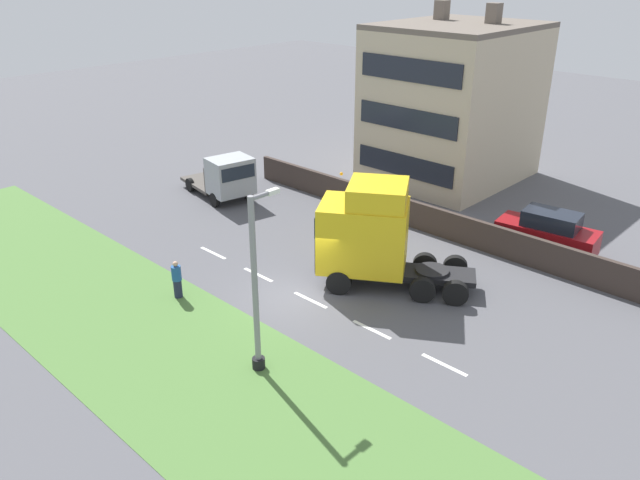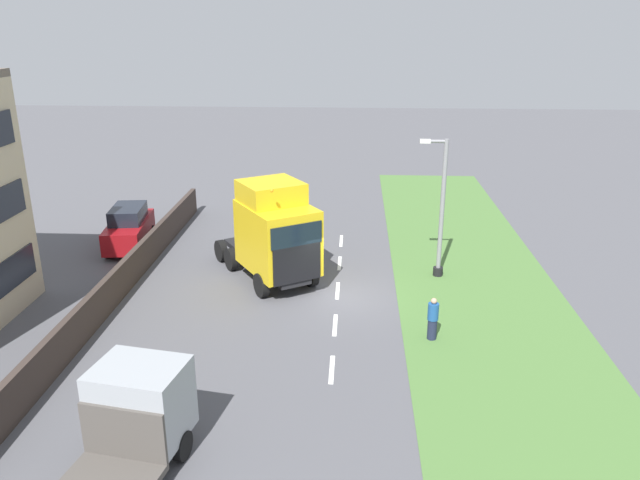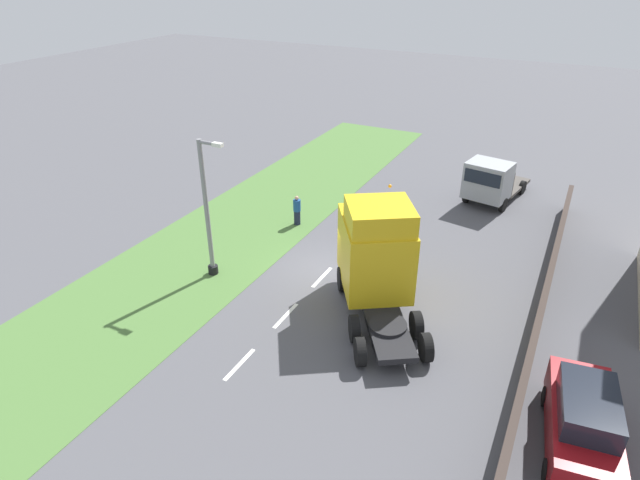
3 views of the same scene
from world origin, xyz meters
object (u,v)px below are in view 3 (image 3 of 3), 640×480
Objects in this scene: lorry_cab at (376,255)px; lamp_post at (209,219)px; parked_car at (583,422)px; pedestrian at (297,211)px; flatbed_truck at (490,181)px.

lamp_post is at bearing 156.65° from lorry_cab.
lamp_post reaches higher than lorry_cab.
pedestrian is at bearing 140.48° from parked_car.
pedestrian is (0.89, 6.02, -1.96)m from lamp_post.
flatbed_truck reaches higher than pedestrian.
flatbed_truck is 16.23m from lamp_post.
lorry_cab is at bearing 90.34° from flatbed_truck.
lorry_cab is at bearing 9.14° from lamp_post.
parked_car is at bearing -11.15° from lamp_post.
lamp_post is (-9.30, -13.24, 1.37)m from flatbed_truck.
flatbed_truck is 3.42× the size of pedestrian.
lamp_post reaches higher than parked_car.
lorry_cab is 12.29m from flatbed_truck.
pedestrian is (-14.27, 9.01, -0.22)m from parked_car.
lamp_post is (-15.16, 2.99, 1.73)m from parked_car.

